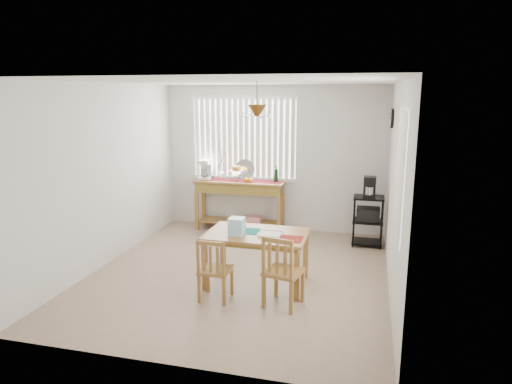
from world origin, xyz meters
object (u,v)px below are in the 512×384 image
(chair_left, at_px, (214,270))
(chair_right, at_px, (282,272))
(sideboard, at_px, (240,193))
(cart_items, at_px, (370,187))
(wire_cart, at_px, (368,216))
(dining_table, at_px, (257,239))

(chair_left, bearing_deg, chair_right, 2.13)
(sideboard, relative_size, cart_items, 4.82)
(chair_left, distance_m, chair_right, 0.82)
(wire_cart, distance_m, chair_left, 3.09)
(sideboard, xyz_separation_m, wire_cart, (2.26, -0.33, -0.19))
(chair_right, bearing_deg, dining_table, 127.67)
(dining_table, distance_m, chair_left, 0.75)
(chair_left, relative_size, chair_right, 0.89)
(cart_items, height_order, dining_table, cart_items)
(cart_items, relative_size, chair_right, 0.38)
(sideboard, xyz_separation_m, cart_items, (2.26, -0.32, 0.29))
(sideboard, xyz_separation_m, chair_left, (0.50, -2.87, -0.30))
(wire_cart, height_order, cart_items, cart_items)
(cart_items, bearing_deg, dining_table, -125.55)
(sideboard, distance_m, cart_items, 2.30)
(dining_table, height_order, chair_left, chair_left)
(dining_table, bearing_deg, chair_left, -121.45)
(cart_items, xyz_separation_m, chair_left, (-1.76, -2.55, -0.59))
(dining_table, distance_m, chair_right, 0.75)
(sideboard, xyz_separation_m, chair_right, (1.32, -2.84, -0.25))
(sideboard, height_order, chair_left, sideboard)
(sideboard, relative_size, chair_left, 2.07)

